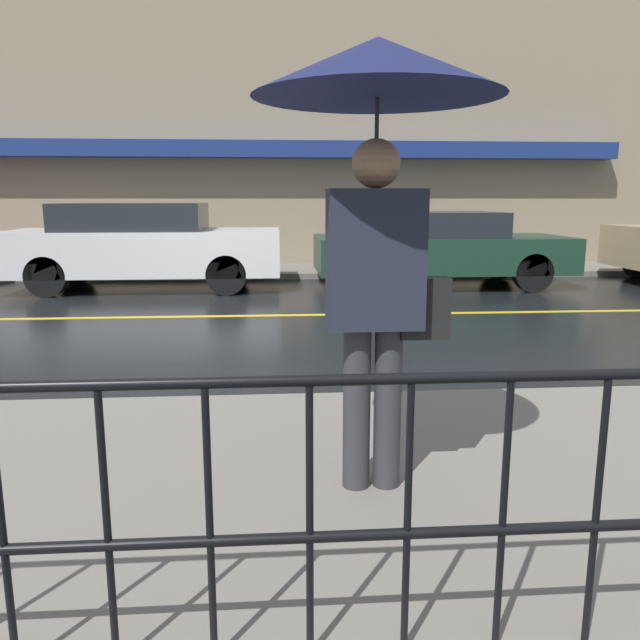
% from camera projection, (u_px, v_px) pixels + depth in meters
% --- Properties ---
extents(ground_plane, '(80.00, 80.00, 0.00)m').
position_uv_depth(ground_plane, '(214.00, 316.00, 8.42)').
color(ground_plane, black).
extents(sidewalk_near, '(28.00, 3.01, 0.11)m').
position_uv_depth(sidewalk_near, '(117.00, 498.00, 3.20)').
color(sidewalk_near, slate).
rests_on(sidewalk_near, ground_plane).
extents(sidewalk_far, '(28.00, 1.96, 0.11)m').
position_uv_depth(sidewalk_far, '(235.00, 271.00, 13.11)').
color(sidewalk_far, slate).
rests_on(sidewalk_far, ground_plane).
extents(lane_marking, '(25.20, 0.12, 0.01)m').
position_uv_depth(lane_marking, '(214.00, 316.00, 8.42)').
color(lane_marking, gold).
rests_on(lane_marking, ground_plane).
extents(building_storefront, '(28.00, 0.85, 6.55)m').
position_uv_depth(building_storefront, '(234.00, 120.00, 13.58)').
color(building_storefront, gray).
rests_on(building_storefront, ground_plane).
extents(pedestrian, '(1.17, 1.17, 2.17)m').
position_uv_depth(pedestrian, '(378.00, 131.00, 2.89)').
color(pedestrian, '#333338').
rests_on(pedestrian, sidewalk_near).
extents(car_white, '(4.64, 1.81, 1.49)m').
position_uv_depth(car_white, '(143.00, 245.00, 10.82)').
color(car_white, silver).
rests_on(car_white, ground_plane).
extents(car_dark_green, '(4.46, 1.92, 1.33)m').
position_uv_depth(car_dark_green, '(438.00, 247.00, 11.21)').
color(car_dark_green, '#193828').
rests_on(car_dark_green, ground_plane).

